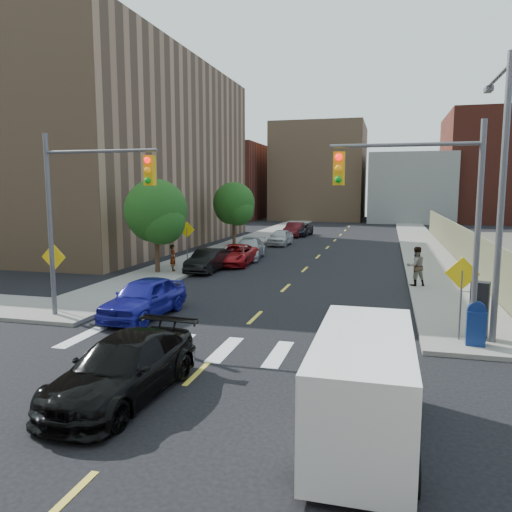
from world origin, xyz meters
The scene contains 30 objects.
ground centered at (0.00, 0.00, 0.00)m, with size 160.00×160.00×0.00m, color black.
sidewalk_nw centered at (-7.75, 41.50, 0.07)m, with size 3.50×73.00×0.15m, color gray.
sidewalk_ne centered at (7.75, 41.50, 0.07)m, with size 3.50×73.00×0.15m, color gray.
fence_north centered at (9.60, 28.00, 1.25)m, with size 0.12×44.00×2.50m, color #6C6E4D.
building_nw centered at (-22.00, 30.00, 8.00)m, with size 22.00×30.00×16.00m, color #8C6B4C.
bg_bldg_west centered at (-22.00, 70.00, 6.00)m, with size 14.00×18.00×12.00m, color #592319.
bg_bldg_midwest centered at (-6.00, 72.00, 7.50)m, with size 14.00×16.00×15.00m, color #8C6B4C.
bg_bldg_center centered at (8.00, 70.00, 5.00)m, with size 12.00×16.00×10.00m, color gray.
bg_bldg_east centered at (22.00, 72.00, 8.00)m, with size 18.00×18.00×16.00m, color #592319.
signal_nw centered at (-5.98, 6.00, 4.53)m, with size 4.59×0.30×7.00m.
signal_ne centered at (5.98, 6.00, 4.53)m, with size 4.59×0.30×7.00m.
streetlight_ne centered at (8.20, 6.90, 5.22)m, with size 0.25×3.70×9.00m.
warn_sign_nw centered at (-7.80, 6.50, 1.99)m, with size 1.06×0.06×2.83m.
warn_sign_ne centered at (7.20, 6.50, 1.99)m, with size 1.06×0.06×2.83m.
warn_sign_midwest centered at (-7.80, 20.00, 1.99)m, with size 1.06×0.06×2.83m.
tree_west_near centered at (-8.00, 16.05, 3.48)m, with size 3.66×3.64×5.52m.
tree_west_far centered at (-8.00, 31.05, 3.48)m, with size 3.66×3.64×5.52m.
parked_car_blue centered at (-4.20, 7.00, 0.77)m, with size 1.81×4.49×1.53m, color navy.
parked_car_black centered at (-5.50, 17.68, 0.69)m, with size 1.46×4.18×1.38m, color black.
parked_car_red centered at (-4.70, 20.62, 0.67)m, with size 2.22×4.82×1.34m, color maroon.
parked_car_silver centered at (-4.62, 23.67, 0.70)m, with size 1.97×4.85×1.41m, color #9A9DA1.
parked_car_white centered at (-4.20, 32.58, 0.70)m, with size 1.65×4.11×1.40m, color #B7B7B7.
parked_car_maroon centered at (-4.43, 40.58, 0.73)m, with size 1.56×4.46×1.47m, color #460E12.
parked_car_grey centered at (-4.20, 41.75, 0.69)m, with size 2.28×4.95×1.38m, color black.
black_sedan centered at (-1.13, 0.00, 0.72)m, with size 2.02×4.97×1.44m, color black.
cargo_van centered at (4.50, -0.53, 1.15)m, with size 2.00×4.78×2.19m.
mailbox centered at (7.61, 6.00, 0.82)m, with size 0.60×0.47×1.38m.
payphone centered at (7.82, 6.84, 1.07)m, with size 0.55×0.45×1.85m, color black.
pedestrian_west centered at (-7.25, 16.56, 0.93)m, with size 0.57×0.37×1.56m, color gray.
pedestrian_east centered at (6.30, 15.54, 1.13)m, with size 0.95×0.74×1.96m, color gray.
Camera 1 is at (4.85, -10.23, 4.98)m, focal length 35.00 mm.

